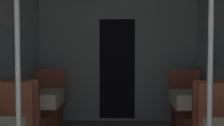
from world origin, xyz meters
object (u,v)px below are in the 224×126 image
object	(u,v)px
support_pole_left_0	(18,76)
support_pole_right_0	(210,76)
dining_table_right_1	(197,102)
chair_left_far_1	(47,116)
chair_right_far_1	(187,116)
dining_table_left_1	(37,101)

from	to	relation	value
support_pole_left_0	support_pole_right_0	size ratio (longest dim) A/B	1.00
dining_table_right_1	chair_left_far_1	bearing A→B (deg)	164.24
chair_right_far_1	chair_left_far_1	bearing A→B (deg)	0.00
dining_table_left_1	chair_right_far_1	bearing A→B (deg)	15.76
support_pole_left_0	dining_table_right_1	world-z (taller)	support_pole_left_0
support_pole_right_0	dining_table_left_1	bearing A→B (deg)	134.04
dining_table_left_1	dining_table_right_1	size ratio (longest dim) A/B	1.00
chair_left_far_1	dining_table_left_1	bearing A→B (deg)	90.00
chair_left_far_1	support_pole_right_0	distance (m)	3.08
dining_table_left_1	dining_table_right_1	bearing A→B (deg)	0.00
chair_right_far_1	support_pole_left_0	bearing A→B (deg)	53.94
dining_table_right_1	support_pole_right_0	bearing A→B (deg)	-101.08
support_pole_left_0	dining_table_right_1	size ratio (longest dim) A/B	2.98
support_pole_left_0	chair_left_far_1	xyz separation A→B (m)	(-0.35, 2.40, -0.82)
chair_left_far_1	support_pole_right_0	bearing A→B (deg)	126.06
dining_table_right_1	chair_right_far_1	xyz separation A→B (m)	(0.00, 0.59, -0.33)
chair_left_far_1	dining_table_right_1	xyz separation A→B (m)	(2.10, -0.59, 0.33)
support_pole_left_0	chair_right_far_1	distance (m)	3.08
support_pole_right_0	chair_right_far_1	size ratio (longest dim) A/B	2.27
dining_table_right_1	chair_right_far_1	distance (m)	0.68
support_pole_left_0	chair_right_far_1	world-z (taller)	support_pole_left_0
chair_right_far_1	dining_table_left_1	bearing A→B (deg)	15.76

